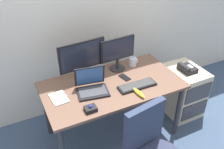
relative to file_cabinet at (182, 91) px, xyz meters
name	(u,v)px	position (x,y,z in m)	size (l,w,h in m)	color
ground_plane	(112,132)	(-1.00, 0.02, -0.32)	(8.00, 8.00, 0.00)	#3A4D68
back_wall	(83,2)	(-1.00, 0.77, 1.08)	(6.00, 0.10, 2.80)	beige
desk	(112,90)	(-1.00, 0.02, 0.33)	(1.47, 0.79, 0.73)	brown
file_cabinet	(182,91)	(0.00, 0.00, 0.00)	(0.42, 0.53, 0.64)	beige
desk_phone	(187,68)	(-0.01, -0.02, 0.35)	(0.17, 0.20, 0.09)	black
monitor_main	(82,58)	(-1.23, 0.28, 0.66)	(0.52, 0.18, 0.43)	#262628
monitor_side	(118,52)	(-0.81, 0.27, 0.63)	(0.42, 0.18, 0.39)	#262628
keyboard	(137,86)	(-0.79, -0.13, 0.42)	(0.41, 0.14, 0.03)	black
laptop	(92,86)	(-1.24, 0.01, 0.46)	(0.35, 0.30, 0.24)	black
trackball_mouse	(91,108)	(-1.37, -0.27, 0.43)	(0.11, 0.09, 0.07)	black
coffee_mug	(133,62)	(-0.61, 0.27, 0.46)	(0.10, 0.09, 0.09)	silver
paper_notepad	(59,98)	(-1.58, 0.03, 0.41)	(0.15, 0.21, 0.01)	white
cell_phone	(125,77)	(-0.83, 0.07, 0.41)	(0.07, 0.14, 0.01)	black
banana	(139,93)	(-0.85, -0.26, 0.43)	(0.19, 0.04, 0.04)	yellow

